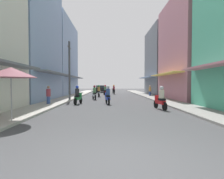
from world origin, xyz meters
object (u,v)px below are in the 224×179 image
Objects in this scene: motorbike_blue at (108,96)px; motorbike_black at (114,90)px; pedestrian_far at (48,96)px; utility_pole at (69,70)px; motorbike_maroon at (106,90)px; motorbike_silver at (99,92)px; pedestrian_foreground at (150,91)px; vendor_umbrella at (11,72)px; motorbike_white at (94,93)px; parked_car at (100,89)px; motorbike_green at (78,96)px; motorbike_red at (160,99)px.

motorbike_black is at bearing 86.56° from motorbike_blue.
utility_pole is at bearing 78.19° from pedestrian_far.
motorbike_blue is (0.44, -12.53, 0.00)m from motorbike_maroon.
motorbike_silver is at bearing 62.59° from utility_pole.
pedestrian_foreground is 0.63× the size of vendor_umbrella.
motorbike_white is at bearing -93.41° from motorbike_silver.
utility_pole is (-2.28, -17.53, 2.37)m from parked_car.
motorbike_green is at bearing -132.26° from pedestrian_foreground.
motorbike_silver is 8.58m from motorbike_blue.
utility_pole reaches higher than motorbike_maroon.
motorbike_green is at bearing -99.47° from motorbike_maroon.
motorbike_green is 12.31m from pedestrian_foreground.
motorbike_red reaches higher than pedestrian_foreground.
pedestrian_far is 1.02× the size of pedestrian_foreground.
vendor_umbrella reaches higher than motorbike_black.
motorbike_silver is (-2.14, -6.34, 0.00)m from motorbike_black.
motorbike_white is (-0.25, -4.25, 0.00)m from motorbike_silver.
motorbike_green is 20.73m from parked_car.
vendor_umbrella reaches higher than motorbike_white.
motorbike_blue is at bearing -39.62° from utility_pole.
pedestrian_foreground is at bearing -28.23° from motorbike_maroon.
motorbike_silver is at bearing -108.62° from motorbike_black.
pedestrian_far reaches higher than pedestrian_foreground.
motorbike_maroon is 1.12× the size of pedestrian_far.
utility_pole is at bearing 114.31° from motorbike_green.
motorbike_black is at bearing 130.83° from pedestrian_foreground.
motorbike_black is 1.15× the size of pedestrian_far.
motorbike_black is 12.77m from utility_pole.
pedestrian_far is (-5.66, -15.45, 0.07)m from motorbike_black.
motorbike_maroon and motorbike_green have the same top height.
pedestrian_foreground is 19.04m from vendor_umbrella.
utility_pole is (0.18, 10.28, 0.90)m from vendor_umbrella.
motorbike_green and motorbike_red have the same top height.
motorbike_blue is 4.80m from pedestrian_far.
motorbike_white is (-1.50, 4.25, 0.00)m from motorbike_blue.
motorbike_maroon is 0.99× the size of motorbike_white.
motorbike_blue is 4.74m from motorbike_red.
motorbike_silver reaches higher than pedestrian_far.
motorbike_silver is 1.01× the size of motorbike_blue.
motorbike_red reaches higher than pedestrian_far.
parked_car is at bearing 82.59° from utility_pole.
parked_car is (-0.43, 12.31, 0.04)m from motorbike_silver.
vendor_umbrella is 0.40× the size of utility_pole.
motorbike_black is (1.33, 2.31, 0.00)m from motorbike_maroon.
motorbike_black is 1.00× the size of motorbike_blue.
motorbike_maroon is 13.84m from pedestrian_far.
motorbike_green is at bearing -92.33° from parked_car.
motorbike_black reaches higher than pedestrian_far.
motorbike_green is at bearing -103.01° from motorbike_black.
utility_pole reaches higher than motorbike_black.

